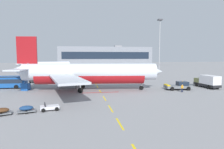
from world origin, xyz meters
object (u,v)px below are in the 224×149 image
baggage_train (27,109)px  pushback_tug (179,86)px  airliner_mid_left (45,65)px  apron_shuttle_bus (0,81)px  catering_truck (37,76)px  apron_light_mast_far (160,40)px  airliner_foreground (88,73)px  uld_cargo_container (26,87)px  fuel_service_truck (207,81)px  ground_crew_worker (182,88)px

baggage_train → pushback_tug: bearing=24.4°
airliner_mid_left → apron_shuttle_bus: 55.97m
catering_truck → apron_light_mast_far: bearing=17.5°
catering_truck → apron_light_mast_far: size_ratio=0.31×
baggage_train → catering_truck: bearing=99.5°
airliner_foreground → airliner_mid_left: airliner_foreground is taller
apron_light_mast_far → pushback_tug: bearing=-106.3°
uld_cargo_container → fuel_service_truck: bearing=-5.0°
airliner_foreground → apron_shuttle_bus: size_ratio=2.88×
airliner_foreground → pushback_tug: size_ratio=5.57×
fuel_service_truck → baggage_train: size_ratio=0.82×
baggage_train → apron_light_mast_far: 65.85m
airliner_mid_left → fuel_service_truck: size_ratio=3.93×
airliner_foreground → uld_cargo_container: bearing=169.6°
uld_cargo_container → catering_truck: bearing=93.1°
baggage_train → ground_crew_worker: size_ratio=5.09×
airliner_foreground → baggage_train: bearing=-119.4°
airliner_foreground → ground_crew_worker: bearing=-15.8°
pushback_tug → catering_truck: catering_truck is taller
apron_shuttle_bus → apron_light_mast_far: apron_light_mast_far is taller
ground_crew_worker → airliner_mid_left: bearing=120.5°
catering_truck → ground_crew_worker: (35.31, -24.23, -0.67)m
apron_shuttle_bus → uld_cargo_container: 7.84m
baggage_train → apron_light_mast_far: bearing=50.5°
pushback_tug → ground_crew_worker: pushback_tug is taller
airliner_foreground → apron_light_mast_far: (31.77, 33.30, 10.68)m
airliner_foreground → apron_light_mast_far: bearing=46.4°
fuel_service_truck → baggage_train: fuel_service_truck is taller
airliner_foreground → baggage_train: airliner_foreground is taller
airliner_mid_left → uld_cargo_container: size_ratio=14.53×
fuel_service_truck → airliner_foreground: bearing=177.6°
baggage_train → apron_light_mast_far: (40.95, 49.60, 14.10)m
catering_truck → baggage_train: bearing=-80.5°
airliner_mid_left → fuel_service_truck: (49.48, -63.59, -1.58)m
pushback_tug → ground_crew_worker: 3.42m
apron_shuttle_bus → fuel_service_truck: size_ratio=1.69×
apron_shuttle_bus → fuel_service_truck: fuel_service_truck is taller
pushback_tug → baggage_train: pushback_tug is taller
airliner_foreground → baggage_train: 19.02m
fuel_service_truck → uld_cargo_container: (-43.82, 3.84, -0.85)m
fuel_service_truck → baggage_train: bearing=-158.8°
pushback_tug → apron_shuttle_bus: (-42.23, 8.86, 0.85)m
baggage_train → ground_crew_worker: ground_crew_worker is taller
catering_truck → apron_light_mast_far: (46.79, 14.80, 12.98)m
apron_shuttle_bus → airliner_foreground: bearing=-17.0°
apron_light_mast_far → airliner_foreground: bearing=-133.6°
airliner_foreground → apron_shuttle_bus: bearing=163.0°
pushback_tug → airliner_foreground: bearing=173.4°
airliner_mid_left → baggage_train: size_ratio=3.24×
apron_light_mast_far → catering_truck: bearing=-162.5°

